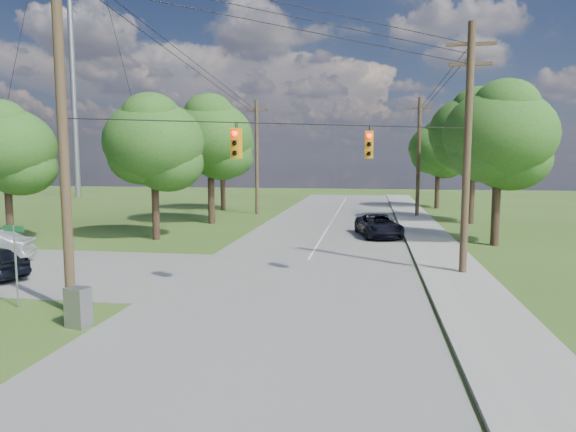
% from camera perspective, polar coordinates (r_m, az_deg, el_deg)
% --- Properties ---
extents(ground, '(140.00, 140.00, 0.00)m').
position_cam_1_polar(ground, '(16.07, -9.37, -11.62)').
color(ground, '#37521B').
rests_on(ground, ground).
extents(main_road, '(10.00, 100.00, 0.03)m').
position_cam_1_polar(main_road, '(20.31, 0.58, -7.65)').
color(main_road, gray).
rests_on(main_road, ground).
extents(sidewalk_east, '(2.60, 100.00, 0.12)m').
position_cam_1_polar(sidewalk_east, '(20.44, 19.68, -7.81)').
color(sidewalk_east, '#99978F').
rests_on(sidewalk_east, ground).
extents(pole_sw, '(2.00, 0.32, 12.00)m').
position_cam_1_polar(pole_sw, '(17.71, -23.82, 10.01)').
color(pole_sw, '#503C29').
rests_on(pole_sw, ground).
extents(pole_ne, '(2.00, 0.32, 10.50)m').
position_cam_1_polar(pole_ne, '(22.84, 19.31, 7.35)').
color(pole_ne, '#503C29').
rests_on(pole_ne, ground).
extents(pole_north_e, '(2.00, 0.32, 10.00)m').
position_cam_1_polar(pole_north_e, '(44.66, 14.31, 6.45)').
color(pole_north_e, '#503C29').
rests_on(pole_north_e, ground).
extents(pole_north_w, '(2.00, 0.32, 10.00)m').
position_cam_1_polar(pole_north_w, '(45.57, -3.49, 6.63)').
color(pole_north_w, '#503C29').
rests_on(pole_north_w, ground).
extents(power_lines, '(13.93, 29.62, 4.93)m').
position_cam_1_polar(power_lines, '(26.58, 1.66, 15.51)').
color(power_lines, black).
rests_on(power_lines, ground).
extents(traffic_signals, '(4.91, 3.27, 1.05)m').
position_cam_1_polar(traffic_signals, '(19.06, 2.00, 8.05)').
color(traffic_signals, orange).
rests_on(traffic_signals, ground).
extents(radio_mast, '(0.70, 0.70, 45.00)m').
position_cam_1_polar(radio_mast, '(72.99, -23.06, 19.84)').
color(radio_mast, gray).
rests_on(radio_mast, ground).
extents(tree_w_near, '(6.00, 6.00, 8.40)m').
position_cam_1_polar(tree_w_near, '(32.20, -14.70, 7.94)').
color(tree_w_near, '#402D20').
rests_on(tree_w_near, ground).
extents(tree_w_mid, '(6.40, 6.40, 9.22)m').
position_cam_1_polar(tree_w_mid, '(39.36, -8.63, 8.72)').
color(tree_w_mid, '#402D20').
rests_on(tree_w_mid, ground).
extents(tree_w_far, '(6.00, 6.00, 8.73)m').
position_cam_1_polar(tree_w_far, '(49.49, -7.31, 7.87)').
color(tree_w_far, '#402D20').
rests_on(tree_w_far, ground).
extents(tree_e_near, '(6.20, 6.20, 8.81)m').
position_cam_1_polar(tree_e_near, '(31.32, 22.41, 8.32)').
color(tree_e_near, '#402D20').
rests_on(tree_e_near, ground).
extents(tree_e_mid, '(6.60, 6.60, 9.64)m').
position_cam_1_polar(tree_e_mid, '(41.23, 19.93, 8.76)').
color(tree_e_mid, '#402D20').
rests_on(tree_e_mid, ground).
extents(tree_e_far, '(5.80, 5.80, 8.32)m').
position_cam_1_polar(tree_e_far, '(52.90, 16.38, 7.21)').
color(tree_e_far, '#402D20').
rests_on(tree_e_far, ground).
extents(tree_cross_n, '(5.60, 5.60, 7.91)m').
position_cam_1_polar(tree_cross_n, '(34.14, -28.90, 6.71)').
color(tree_cross_n, '#402D20').
rests_on(tree_cross_n, ground).
extents(car_main_north, '(3.34, 5.39, 1.39)m').
position_cam_1_polar(car_main_north, '(32.95, 10.04, -1.05)').
color(car_main_north, black).
rests_on(car_main_north, main_road).
extents(control_cabinet, '(0.76, 0.63, 1.20)m').
position_cam_1_polar(control_cabinet, '(16.50, -22.28, -9.37)').
color(control_cabinet, gray).
rests_on(control_cabinet, ground).
extents(street_name_sign, '(0.83, 0.15, 2.77)m').
position_cam_1_polar(street_name_sign, '(19.20, -28.03, -3.93)').
color(street_name_sign, gray).
rests_on(street_name_sign, ground).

